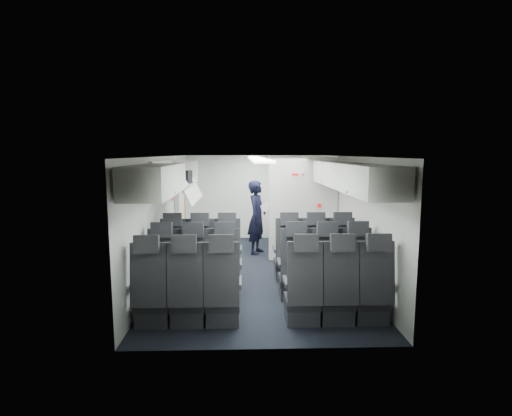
{
  "coord_description": "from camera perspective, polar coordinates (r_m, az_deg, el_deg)",
  "views": [
    {
      "loc": [
        -0.25,
        -7.27,
        2.22
      ],
      "look_at": [
        0.0,
        0.4,
        1.15
      ],
      "focal_mm": 28.0,
      "sensor_mm": 36.0,
      "label": 1
    }
  ],
  "objects": [
    {
      "name": "overhead_bin_right_front",
      "position": [
        7.22,
        11.39,
        4.93
      ],
      "size": [
        0.53,
        1.7,
        0.4
      ],
      "color": "silver",
      "rests_on": "cabin_shell"
    },
    {
      "name": "boarding_door",
      "position": [
        9.02,
        -10.71,
        -0.27
      ],
      "size": [
        0.12,
        1.27,
        1.86
      ],
      "color": "silver",
      "rests_on": "cabin_shell"
    },
    {
      "name": "carry_on_bag",
      "position": [
        7.13,
        -10.86,
        4.36
      ],
      "size": [
        0.43,
        0.33,
        0.23
      ],
      "primitive_type": "cube",
      "rotation": [
        0.0,
        0.0,
        -0.15
      ],
      "color": "black",
      "rests_on": "overhead_bin_left_front_open"
    },
    {
      "name": "seat_row_front",
      "position": [
        6.98,
        0.25,
        -7.14
      ],
      "size": [
        3.33,
        0.56,
        1.24
      ],
      "color": "black",
      "rests_on": "cabin_shell"
    },
    {
      "name": "cabin_shell",
      "position": [
        7.35,
        0.1,
        -0.63
      ],
      "size": [
        3.41,
        6.01,
        2.16
      ],
      "color": "black",
      "rests_on": "ground"
    },
    {
      "name": "flight_attendant",
      "position": [
        8.77,
        0.15,
        -1.32
      ],
      "size": [
        0.57,
        0.69,
        1.62
      ],
      "primitive_type": "imported",
      "rotation": [
        0.0,
        0.0,
        1.22
      ],
      "color": "black",
      "rests_on": "ground"
    },
    {
      "name": "seat_row_mid",
      "position": [
        6.11,
        0.57,
        -9.33
      ],
      "size": [
        3.33,
        0.56,
        1.24
      ],
      "color": "black",
      "rests_on": "cabin_shell"
    },
    {
      "name": "galley_unit",
      "position": [
        10.14,
        4.95,
        0.71
      ],
      "size": [
        0.85,
        0.52,
        1.9
      ],
      "color": "#939399",
      "rests_on": "cabin_shell"
    },
    {
      "name": "seat_row_rear",
      "position": [
        5.26,
        0.99,
        -12.24
      ],
      "size": [
        3.33,
        0.56,
        1.24
      ],
      "color": "black",
      "rests_on": "cabin_shell"
    },
    {
      "name": "papers",
      "position": [
        8.7,
        1.41,
        0.09
      ],
      "size": [
        0.22,
        0.09,
        0.16
      ],
      "primitive_type": "cube",
      "rotation": [
        0.0,
        0.0,
        0.31
      ],
      "color": "white",
      "rests_on": "flight_attendant"
    },
    {
      "name": "overhead_bin_left_front_open",
      "position": [
        7.13,
        -11.51,
        3.9
      ],
      "size": [
        0.64,
        1.7,
        0.72
      ],
      "color": "#9E9E93",
      "rests_on": "cabin_shell"
    },
    {
      "name": "overhead_bin_left_rear",
      "position": [
        5.4,
        -14.18,
        3.89
      ],
      "size": [
        0.53,
        1.8,
        0.4
      ],
      "color": "silver",
      "rests_on": "cabin_shell"
    },
    {
      "name": "overhead_bin_right_rear",
      "position": [
        5.53,
        15.53,
        3.93
      ],
      "size": [
        0.53,
        1.8,
        0.4
      ],
      "color": "silver",
      "rests_on": "cabin_shell"
    },
    {
      "name": "bulkhead_partition",
      "position": [
        8.24,
        6.74,
        -0.1
      ],
      "size": [
        1.4,
        0.15,
        2.13
      ],
      "color": "silver",
      "rests_on": "cabin_shell"
    }
  ]
}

